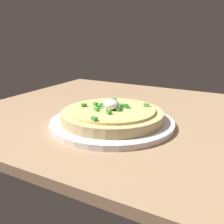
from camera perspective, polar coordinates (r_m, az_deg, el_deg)
dining_table at (r=71.68cm, az=6.33°, el=-1.35°), size 93.07×72.96×2.02cm
plate at (r=63.05cm, az=0.00°, el=-2.29°), size 29.52×29.52×1.28cm
pizza at (r=62.38cm, az=-0.01°, el=-0.51°), size 24.26×24.26×5.18cm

